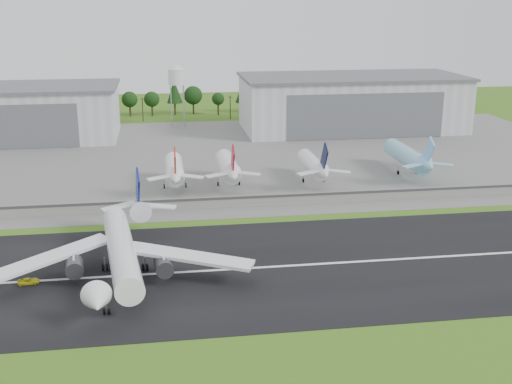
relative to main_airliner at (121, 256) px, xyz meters
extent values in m
plane|color=#366217|center=(22.93, -9.57, -4.89)|extent=(600.00, 600.00, 0.00)
cube|color=black|center=(22.93, 0.43, -4.84)|extent=(320.00, 60.00, 0.10)
cube|color=white|center=(22.93, 0.43, -4.78)|extent=(220.00, 1.00, 0.02)
cube|color=slate|center=(22.93, 110.43, -4.84)|extent=(320.00, 150.00, 0.10)
cube|color=gray|center=(22.93, 45.43, -3.14)|extent=(240.00, 0.50, 3.50)
cube|color=#38383A|center=(22.93, 45.13, -1.89)|extent=(240.00, 0.12, 0.70)
cube|color=silver|center=(-57.07, 155.43, 6.11)|extent=(95.00, 42.00, 22.00)
cube|color=#595B60|center=(-57.07, 155.43, 17.71)|extent=(97.00, 44.00, 1.20)
cube|color=silver|center=(97.93, 155.43, 7.11)|extent=(100.00, 45.00, 24.00)
cube|color=#595B60|center=(97.93, 155.43, 19.71)|extent=(102.00, 47.00, 1.20)
cube|color=#595B60|center=(97.93, 132.78, 5.19)|extent=(70.00, 0.30, 19.68)
cylinder|color=#99999E|center=(14.93, 172.43, 5.11)|extent=(0.50, 0.50, 20.00)
cylinder|color=#99999E|center=(20.93, 178.43, 5.11)|extent=(0.50, 0.50, 20.00)
cylinder|color=silver|center=(17.93, 175.43, 18.61)|extent=(8.00, 8.00, 7.00)
cone|color=silver|center=(17.93, 175.43, 23.31)|extent=(8.40, 8.40, 2.40)
cylinder|color=white|center=(0.05, 0.43, 1.31)|extent=(11.16, 44.38, 5.80)
cone|color=white|center=(-3.01, -24.38, 1.31)|extent=(6.49, 6.67, 5.80)
cone|color=white|center=(3.31, 26.73, 2.51)|extent=(6.57, 9.61, 5.51)
cube|color=navy|center=(3.25, 26.24, 7.81)|extent=(1.67, 9.53, 11.13)
cube|color=white|center=(14.70, -3.39, 0.51)|extent=(28.10, 15.14, 2.65)
cylinder|color=#333338|center=(9.05, -4.21, -1.09)|extent=(4.45, 5.92, 3.80)
cube|color=white|center=(8.21, 25.62, 2.91)|extent=(9.45, 4.85, 0.98)
cube|color=white|center=(-15.08, 0.29, 0.51)|extent=(26.07, 20.57, 2.65)
cylinder|color=#333338|center=(-9.80, -1.87, -1.09)|extent=(4.45, 5.92, 3.80)
cube|color=white|center=(-1.72, 26.85, 2.91)|extent=(9.51, 6.71, 0.98)
cube|color=#99999E|center=(-0.44, -3.54, -3.19)|extent=(13.61, 31.00, 3.20)
cylinder|color=black|center=(-4.04, 3.96, -4.04)|extent=(0.58, 1.54, 1.50)
imported|color=yellow|center=(-19.72, -0.83, -4.16)|extent=(4.78, 2.67, 1.26)
cylinder|color=white|center=(13.43, 70.43, 1.02)|extent=(5.82, 24.00, 5.82)
cone|color=white|center=(13.43, 54.93, 2.02)|extent=(5.53, 7.00, 5.53)
cube|color=#B3230D|center=(13.43, 55.43, 6.82)|extent=(0.45, 8.59, 10.02)
cylinder|color=#99999E|center=(9.93, 68.43, -3.39)|extent=(0.32, 0.32, 3.00)
cylinder|color=#99999E|center=(16.93, 68.43, -3.39)|extent=(0.32, 0.32, 3.00)
cylinder|color=black|center=(9.93, 68.43, -4.09)|extent=(0.40, 1.40, 1.40)
cylinder|color=white|center=(30.89, 70.43, 1.20)|extent=(6.20, 24.00, 6.20)
cone|color=white|center=(30.89, 54.93, 2.20)|extent=(5.89, 7.00, 5.89)
cube|color=#A50C26|center=(30.89, 55.43, 7.00)|extent=(0.45, 8.59, 10.02)
cylinder|color=#99999E|center=(27.39, 68.43, -3.39)|extent=(0.32, 0.32, 3.00)
cylinder|color=#99999E|center=(34.39, 68.43, -3.39)|extent=(0.32, 0.32, 3.00)
cylinder|color=black|center=(27.39, 68.43, -4.09)|extent=(0.40, 1.40, 1.40)
cylinder|color=white|center=(59.41, 70.43, 0.79)|extent=(5.37, 24.00, 5.37)
cone|color=white|center=(59.41, 54.93, 1.79)|extent=(5.11, 7.00, 5.11)
cube|color=#080B32|center=(59.41, 55.43, 6.59)|extent=(0.45, 8.59, 10.02)
cylinder|color=#99999E|center=(55.91, 68.43, -3.39)|extent=(0.32, 0.32, 3.00)
cylinder|color=#99999E|center=(62.91, 68.43, -3.39)|extent=(0.32, 0.32, 3.00)
cylinder|color=black|center=(55.91, 68.43, -4.09)|extent=(0.40, 1.40, 1.40)
cylinder|color=#84C4E5|center=(94.35, 75.43, 1.28)|extent=(6.35, 30.00, 6.35)
cone|color=#84C4E5|center=(94.35, 56.93, 2.28)|extent=(6.03, 7.00, 6.03)
cube|color=#7CBFFF|center=(94.35, 57.43, 7.08)|extent=(0.45, 8.59, 10.02)
cylinder|color=#99999E|center=(90.85, 73.43, -3.39)|extent=(0.32, 0.32, 3.00)
cylinder|color=#99999E|center=(97.85, 73.43, -3.39)|extent=(0.32, 0.32, 3.00)
cylinder|color=black|center=(90.85, 73.43, -4.09)|extent=(0.40, 1.40, 1.40)
camera|label=1|loc=(9.90, -132.70, 53.67)|focal=45.00mm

